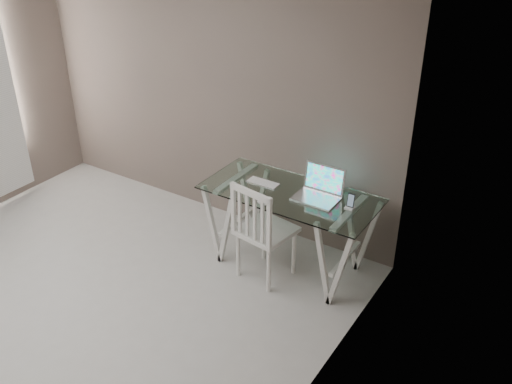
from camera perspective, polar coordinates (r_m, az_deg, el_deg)
desk at (r=5.01m, az=3.30°, el=-3.71°), size 1.50×0.70×0.75m
chair at (r=4.77m, az=0.46°, el=-3.67°), size 0.48×0.48×0.93m
laptop at (r=4.76m, az=6.37°, el=0.19°), size 0.36×0.29×0.26m
keyboard at (r=4.97m, az=0.71°, el=0.93°), size 0.30×0.13×0.01m
mouse at (r=4.64m, az=0.70°, el=-1.06°), size 0.11×0.06×0.03m
phone_dock at (r=4.64m, az=9.40°, el=-1.25°), size 0.07×0.07×0.13m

